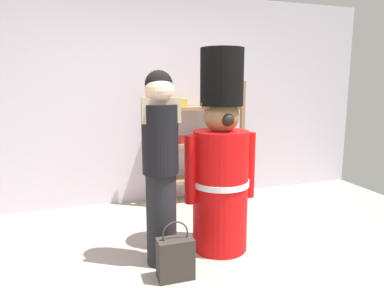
{
  "coord_description": "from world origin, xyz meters",
  "views": [
    {
      "loc": [
        -0.69,
        -2.17,
        1.5
      ],
      "look_at": [
        0.19,
        0.56,
        1.0
      ],
      "focal_mm": 32.27,
      "sensor_mm": 36.0,
      "label": 1
    }
  ],
  "objects_px": {
    "person_shopper": "(161,162)",
    "shopping_bag": "(175,258)",
    "merchandise_shelf": "(198,141)",
    "teddy_bear_guard": "(221,165)"
  },
  "relations": [
    {
      "from": "merchandise_shelf",
      "to": "person_shopper",
      "type": "bearing_deg",
      "value": -119.26
    },
    {
      "from": "person_shopper",
      "to": "shopping_bag",
      "type": "distance_m",
      "value": 0.76
    },
    {
      "from": "shopping_bag",
      "to": "merchandise_shelf",
      "type": "bearing_deg",
      "value": 66.0
    },
    {
      "from": "merchandise_shelf",
      "to": "teddy_bear_guard",
      "type": "xyz_separation_m",
      "value": [
        -0.25,
        -1.37,
        0.02
      ]
    },
    {
      "from": "person_shopper",
      "to": "shopping_bag",
      "type": "bearing_deg",
      "value": -81.16
    },
    {
      "from": "merchandise_shelf",
      "to": "teddy_bear_guard",
      "type": "distance_m",
      "value": 1.39
    },
    {
      "from": "merchandise_shelf",
      "to": "shopping_bag",
      "type": "bearing_deg",
      "value": -114.0
    },
    {
      "from": "teddy_bear_guard",
      "to": "person_shopper",
      "type": "relative_size",
      "value": 1.12
    },
    {
      "from": "teddy_bear_guard",
      "to": "person_shopper",
      "type": "height_order",
      "value": "teddy_bear_guard"
    },
    {
      "from": "merchandise_shelf",
      "to": "person_shopper",
      "type": "xyz_separation_m",
      "value": [
        -0.82,
        -1.47,
        0.1
      ]
    }
  ]
}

